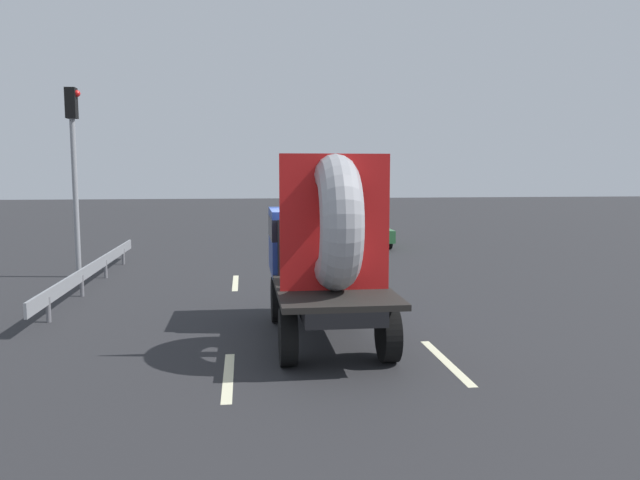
# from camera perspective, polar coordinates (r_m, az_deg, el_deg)

# --- Properties ---
(ground_plane) EXTENTS (120.00, 120.00, 0.00)m
(ground_plane) POSITION_cam_1_polar(r_m,az_deg,el_deg) (12.79, 0.82, -8.15)
(ground_plane) COLOR #28282B
(flatbed_truck) EXTENTS (2.02, 4.85, 3.52)m
(flatbed_truck) POSITION_cam_1_polar(r_m,az_deg,el_deg) (11.97, 0.39, -0.66)
(flatbed_truck) COLOR black
(flatbed_truck) RESTS_ON ground_plane
(distant_sedan) EXTENTS (1.69, 3.94, 1.29)m
(distant_sedan) POSITION_cam_1_polar(r_m,az_deg,el_deg) (26.51, 4.27, 0.95)
(distant_sedan) COLOR black
(distant_sedan) RESTS_ON ground_plane
(traffic_light) EXTENTS (0.42, 0.36, 5.67)m
(traffic_light) POSITION_cam_1_polar(r_m,az_deg,el_deg) (19.89, -21.93, 7.38)
(traffic_light) COLOR gray
(traffic_light) RESTS_ON ground_plane
(guardrail) EXTENTS (0.10, 10.97, 0.71)m
(guardrail) POSITION_cam_1_polar(r_m,az_deg,el_deg) (18.25, -20.26, -2.46)
(guardrail) COLOR gray
(guardrail) RESTS_ON ground_plane
(lane_dash_left_near) EXTENTS (0.16, 2.36, 0.01)m
(lane_dash_left_near) POSITION_cam_1_polar(r_m,az_deg,el_deg) (9.99, -8.53, -12.43)
(lane_dash_left_near) COLOR beige
(lane_dash_left_near) RESTS_ON ground_plane
(lane_dash_left_far) EXTENTS (0.16, 2.49, 0.01)m
(lane_dash_left_far) POSITION_cam_1_polar(r_m,az_deg,el_deg) (17.91, -7.88, -3.97)
(lane_dash_left_far) COLOR beige
(lane_dash_left_far) RESTS_ON ground_plane
(lane_dash_right_near) EXTENTS (0.16, 2.51, 0.01)m
(lane_dash_right_near) POSITION_cam_1_polar(r_m,az_deg,el_deg) (10.80, 11.66, -11.03)
(lane_dash_right_near) COLOR beige
(lane_dash_right_near) RESTS_ON ground_plane
(lane_dash_right_far) EXTENTS (0.16, 2.51, 0.01)m
(lane_dash_right_far) POSITION_cam_1_polar(r_m,az_deg,el_deg) (17.87, 3.93, -3.94)
(lane_dash_right_far) COLOR beige
(lane_dash_right_far) RESTS_ON ground_plane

